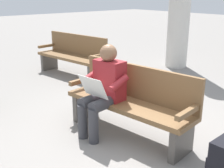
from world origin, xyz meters
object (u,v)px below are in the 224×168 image
object	(u,v)px
bench_near	(131,100)
bench_far	(73,55)
person_seated	(104,88)
backpack	(224,162)

from	to	relation	value
bench_near	bench_far	xyz separation A→B (m)	(2.86, -0.98, 0.00)
person_seated	bench_near	bearing A→B (deg)	-138.73
bench_near	bench_far	size ratio (longest dim) A/B	1.00
backpack	bench_far	distance (m)	4.34
bench_near	backpack	bearing A→B (deg)	170.65
person_seated	backpack	world-z (taller)	person_seated
bench_near	bench_far	distance (m)	3.02
person_seated	bench_far	size ratio (longest dim) A/B	0.64
person_seated	bench_far	xyz separation A→B (m)	(2.62, -1.24, -0.17)
bench_near	person_seated	world-z (taller)	person_seated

